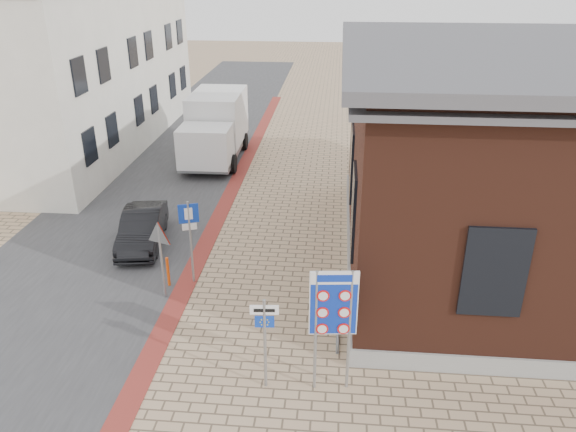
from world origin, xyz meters
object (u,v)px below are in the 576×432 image
at_px(box_truck, 215,127).
at_px(sedan, 142,228).
at_px(border_sign, 334,306).
at_px(essen_sign, 265,331).
at_px(bollard, 168,272).
at_px(parking_sign, 190,228).

bearing_deg(box_truck, sedan, -94.58).
xyz_separation_m(sedan, border_sign, (6.65, -6.63, 1.63)).
distance_m(box_truck, essen_sign, 16.64).
bearing_deg(bollard, border_sign, -38.80).
height_order(sedan, bollard, sedan).
bearing_deg(sedan, bollard, -66.72).
xyz_separation_m(box_truck, essen_sign, (4.50, -16.02, -0.06)).
bearing_deg(parking_sign, border_sign, -64.02).
xyz_separation_m(box_truck, parking_sign, (1.70, -11.61, 0.23)).
distance_m(border_sign, essen_sign, 1.65).
distance_m(sedan, border_sign, 9.53).
height_order(box_truck, essen_sign, box_truck).
distance_m(box_truck, bollard, 12.00).
height_order(border_sign, bollard, border_sign).
bearing_deg(parking_sign, box_truck, 79.36).
xyz_separation_m(sedan, bollard, (1.66, -2.62, -0.13)).
xyz_separation_m(border_sign, bollard, (-4.99, 4.01, -1.76)).
bearing_deg(parking_sign, bollard, -175.99).
bearing_deg(box_truck, bollard, -85.75).
distance_m(sedan, bollard, 3.10).
bearing_deg(essen_sign, box_truck, 101.28).
relative_size(essen_sign, bollard, 2.45).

